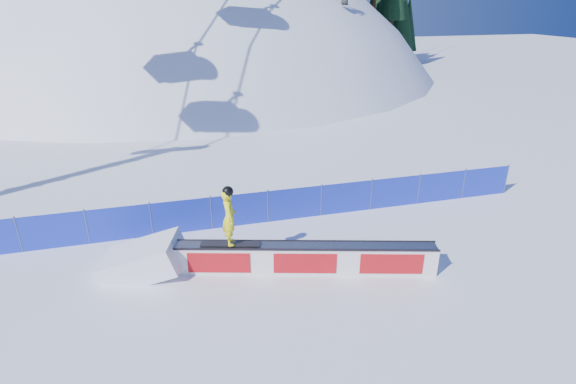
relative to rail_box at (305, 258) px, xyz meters
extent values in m
plane|color=white|center=(-1.32, -1.09, -0.45)|extent=(160.00, 160.00, 0.00)
sphere|color=white|center=(-1.32, 40.91, -18.45)|extent=(64.00, 64.00, 64.00)
cylinder|color=#372216|center=(20.66, 35.01, 4.64)|extent=(0.50, 0.50, 1.40)
cylinder|color=#372216|center=(20.55, 43.48, 5.36)|extent=(0.50, 0.50, 1.40)
cylinder|color=#372216|center=(22.80, 40.88, 3.18)|extent=(0.50, 0.50, 1.40)
cylinder|color=#372216|center=(24.75, 39.00, 0.61)|extent=(0.50, 0.50, 1.40)
cone|color=black|center=(24.75, 39.00, 4.99)|extent=(3.33, 3.33, 7.56)
cylinder|color=#372216|center=(25.57, 36.87, 0.15)|extent=(0.50, 0.50, 1.40)
cone|color=black|center=(25.57, 36.87, 4.02)|extent=(2.88, 2.88, 6.54)
cylinder|color=#372216|center=(26.95, 35.57, 0.15)|extent=(0.50, 0.50, 1.40)
cone|color=black|center=(26.95, 35.57, 4.16)|extent=(3.00, 3.00, 6.83)
cube|color=#1B30C0|center=(-1.32, 3.41, 0.15)|extent=(22.00, 0.03, 1.20)
cylinder|color=#3D496F|center=(-8.32, 3.41, 0.20)|extent=(0.05, 0.05, 1.30)
cylinder|color=#3D496F|center=(-6.32, 3.41, 0.20)|extent=(0.05, 0.05, 1.30)
cylinder|color=#3D496F|center=(-4.32, 3.41, 0.20)|extent=(0.05, 0.05, 1.30)
cylinder|color=#3D496F|center=(-2.32, 3.41, 0.20)|extent=(0.05, 0.05, 1.30)
cylinder|color=#3D496F|center=(-0.32, 3.41, 0.20)|extent=(0.05, 0.05, 1.30)
cylinder|color=#3D496F|center=(1.68, 3.41, 0.20)|extent=(0.05, 0.05, 1.30)
cylinder|color=#3D496F|center=(3.68, 3.41, 0.20)|extent=(0.05, 0.05, 1.30)
cylinder|color=#3D496F|center=(5.68, 3.41, 0.20)|extent=(0.05, 0.05, 1.30)
cylinder|color=#3D496F|center=(7.68, 3.41, 0.20)|extent=(0.05, 0.05, 1.30)
cylinder|color=#3D496F|center=(9.68, 3.41, 0.20)|extent=(0.05, 0.05, 1.30)
cube|color=white|center=(0.00, 0.00, -0.02)|extent=(7.46, 2.54, 0.86)
cube|color=gray|center=(0.00, 0.00, 0.43)|extent=(7.39, 2.54, 0.04)
cube|color=black|center=(-0.07, -0.24, 0.44)|extent=(7.33, 2.11, 0.06)
cube|color=black|center=(0.07, 0.24, 0.44)|extent=(7.33, 2.11, 0.06)
cube|color=red|center=(-0.07, -0.24, -0.02)|extent=(6.96, 1.99, 0.64)
cube|color=red|center=(0.07, 0.24, -0.02)|extent=(6.96, 1.99, 0.64)
cube|color=black|center=(-2.06, 0.58, 0.48)|extent=(1.74, 0.77, 0.03)
imported|color=#FEF718|center=(-2.06, 0.58, 1.33)|extent=(0.42, 0.62, 1.67)
sphere|color=black|center=(-2.06, 0.58, 2.11)|extent=(0.31, 0.31, 0.31)
camera|label=1|loc=(-3.42, -10.71, 6.95)|focal=28.00mm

